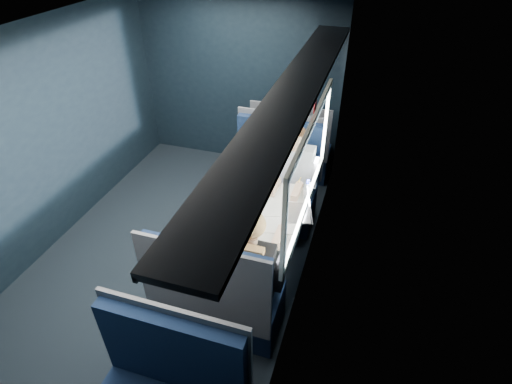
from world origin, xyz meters
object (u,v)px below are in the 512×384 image
(seat_bay_near, at_px, (273,187))
(seat_row_front, at_px, (292,151))
(laptop, at_px, (303,209))
(cup, at_px, (307,193))
(seat_bay_far, at_px, (220,299))
(bottle_small, at_px, (307,190))
(woman, at_px, (254,266))
(table, at_px, (269,218))
(man, at_px, (292,177))

(seat_bay_near, distance_m, seat_row_front, 0.93)
(laptop, bearing_deg, cup, 93.87)
(seat_bay_far, distance_m, seat_row_front, 2.67)
(laptop, bearing_deg, bottle_small, 94.18)
(bottle_small, distance_m, cup, 0.06)
(woman, bearing_deg, cup, 77.86)
(seat_bay_near, bearing_deg, table, -77.51)
(seat_row_front, distance_m, man, 1.17)
(laptop, relative_size, cup, 4.36)
(bottle_small, height_order, cup, bottle_small)
(table, distance_m, cup, 0.48)
(table, relative_size, woman, 0.76)
(seat_bay_far, distance_m, bottle_small, 1.37)
(seat_row_front, xyz_separation_m, woman, (0.25, -2.50, 0.32))
(man, bearing_deg, seat_bay_far, -99.03)
(cup, bearing_deg, table, -129.40)
(table, relative_size, seat_row_front, 0.86)
(seat_bay_near, relative_size, seat_bay_far, 1.00)
(seat_row_front, height_order, cup, seat_row_front)
(seat_bay_near, xyz_separation_m, bottle_small, (0.49, -0.53, 0.41))
(laptop, bearing_deg, seat_bay_near, 122.22)
(woman, height_order, bottle_small, woman)
(seat_row_front, relative_size, bottle_small, 5.44)
(woman, bearing_deg, seat_bay_far, -146.18)
(seat_bay_far, relative_size, seat_row_front, 1.09)
(seat_bay_near, bearing_deg, seat_bay_far, -89.66)
(seat_row_front, height_order, woman, woman)
(man, xyz_separation_m, woman, (0.00, -1.41, 0.01))
(bottle_small, bearing_deg, laptop, -85.82)
(seat_row_front, distance_m, woman, 2.54)
(man, relative_size, cup, 15.81)
(man, bearing_deg, seat_bay_near, 146.60)
(seat_bay_near, xyz_separation_m, cup, (0.49, -0.51, 0.36))
(table, relative_size, cup, 11.96)
(man, xyz_separation_m, bottle_small, (0.23, -0.36, 0.12))
(seat_row_front, relative_size, cup, 13.87)
(seat_bay_far, bearing_deg, woman, 33.82)
(man, xyz_separation_m, laptop, (0.25, -0.64, 0.09))
(bottle_small, bearing_deg, woman, -102.38)
(table, height_order, bottle_small, bottle_small)
(bottle_small, relative_size, cup, 2.55)
(man, bearing_deg, cup, -55.64)
(table, height_order, man, man)
(woman, xyz_separation_m, bottle_small, (0.23, 1.05, 0.11))
(table, height_order, laptop, laptop)
(seat_row_front, xyz_separation_m, bottle_small, (0.48, -1.46, 0.42))
(woman, height_order, laptop, woman)
(seat_bay_far, xyz_separation_m, man, (0.25, 1.57, 0.30))
(table, bearing_deg, woman, -84.55)
(seat_bay_far, bearing_deg, bottle_small, 68.44)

